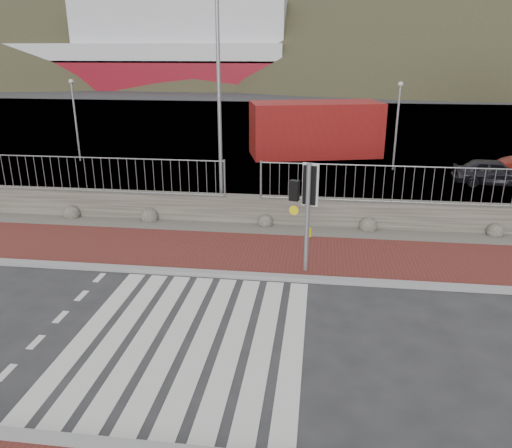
# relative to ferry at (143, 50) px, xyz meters

# --- Properties ---
(ground) EXTENTS (220.00, 220.00, 0.00)m
(ground) POSITION_rel_ferry_xyz_m (24.65, -67.90, -5.36)
(ground) COLOR #28282B
(ground) RESTS_ON ground
(sidewalk_far) EXTENTS (40.00, 3.00, 0.08)m
(sidewalk_far) POSITION_rel_ferry_xyz_m (24.65, -63.40, -5.32)
(sidewalk_far) COLOR maroon
(sidewalk_far) RESTS_ON ground
(kerb_far) EXTENTS (40.00, 0.25, 0.12)m
(kerb_far) POSITION_rel_ferry_xyz_m (24.65, -64.90, -5.31)
(kerb_far) COLOR gray
(kerb_far) RESTS_ON ground
(zebra_crossing) EXTENTS (4.62, 5.60, 0.01)m
(zebra_crossing) POSITION_rel_ferry_xyz_m (24.65, -67.90, -5.36)
(zebra_crossing) COLOR silver
(zebra_crossing) RESTS_ON ground
(gravel_strip) EXTENTS (40.00, 1.50, 0.06)m
(gravel_strip) POSITION_rel_ferry_xyz_m (24.65, -61.40, -5.33)
(gravel_strip) COLOR #59544C
(gravel_strip) RESTS_ON ground
(stone_wall) EXTENTS (40.00, 0.60, 0.90)m
(stone_wall) POSITION_rel_ferry_xyz_m (24.65, -60.60, -4.91)
(stone_wall) COLOR #4B463D
(stone_wall) RESTS_ON ground
(railing) EXTENTS (18.07, 0.07, 1.22)m
(railing) POSITION_rel_ferry_xyz_m (24.65, -60.75, -3.54)
(railing) COLOR gray
(railing) RESTS_ON stone_wall
(quay) EXTENTS (120.00, 40.00, 0.50)m
(quay) POSITION_rel_ferry_xyz_m (24.65, -40.00, -5.36)
(quay) COLOR #4C4C4F
(quay) RESTS_ON ground
(water) EXTENTS (220.00, 50.00, 0.05)m
(water) POSITION_rel_ferry_xyz_m (24.65, -5.00, -5.36)
(water) COLOR #3F4C54
(water) RESTS_ON ground
(ferry) EXTENTS (50.00, 16.00, 20.00)m
(ferry) POSITION_rel_ferry_xyz_m (0.00, 0.00, 0.00)
(ferry) COLOR maroon
(ferry) RESTS_ON ground
(hills_backdrop) EXTENTS (254.00, 90.00, 100.00)m
(hills_backdrop) POSITION_rel_ferry_xyz_m (31.40, 20.00, -28.42)
(hills_backdrop) COLOR #323821
(hills_backdrop) RESTS_ON ground
(traffic_signal_far) EXTENTS (0.72, 0.41, 2.92)m
(traffic_signal_far) POSITION_rel_ferry_xyz_m (26.83, -64.40, -3.25)
(traffic_signal_far) COLOR gray
(traffic_signal_far) RESTS_ON ground
(streetlight) EXTENTS (1.51, 0.51, 7.23)m
(streetlight) POSITION_rel_ferry_xyz_m (23.86, -59.77, -1.29)
(streetlight) COLOR gray
(streetlight) RESTS_ON ground
(shipping_container) EXTENTS (7.38, 4.52, 2.86)m
(shipping_container) POSITION_rel_ferry_xyz_m (26.80, -49.01, -3.93)
(shipping_container) COLOR maroon
(shipping_container) RESTS_ON ground
(car_a) EXTENTS (3.40, 1.55, 1.13)m
(car_a) POSITION_rel_ferry_xyz_m (34.51, -54.43, -4.80)
(car_a) COLOR black
(car_a) RESTS_ON ground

